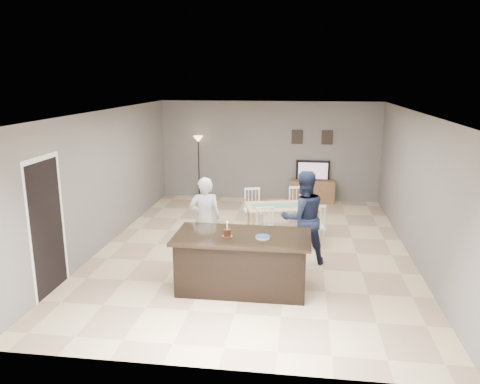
# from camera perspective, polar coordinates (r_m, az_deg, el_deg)

# --- Properties ---
(floor) EXTENTS (8.00, 8.00, 0.00)m
(floor) POSITION_cam_1_polar(r_m,az_deg,el_deg) (9.39, 1.70, -6.90)
(floor) COLOR #D5BA88
(floor) RESTS_ON ground
(room_shell) EXTENTS (8.00, 8.00, 8.00)m
(room_shell) POSITION_cam_1_polar(r_m,az_deg,el_deg) (8.94, 1.78, 3.21)
(room_shell) COLOR slate
(room_shell) RESTS_ON floor
(kitchen_island) EXTENTS (2.15, 1.10, 0.90)m
(kitchen_island) POSITION_cam_1_polar(r_m,az_deg,el_deg) (7.56, 0.29, -8.47)
(kitchen_island) COLOR black
(kitchen_island) RESTS_ON floor
(tv_console) EXTENTS (1.20, 0.40, 0.60)m
(tv_console) POSITION_cam_1_polar(r_m,az_deg,el_deg) (12.87, 8.78, 0.08)
(tv_console) COLOR brown
(tv_console) RESTS_ON floor
(television) EXTENTS (0.91, 0.12, 0.53)m
(television) POSITION_cam_1_polar(r_m,az_deg,el_deg) (12.82, 8.87, 2.60)
(television) COLOR black
(television) RESTS_ON tv_console
(tv_screen_glow) EXTENTS (0.78, 0.00, 0.78)m
(tv_screen_glow) POSITION_cam_1_polar(r_m,az_deg,el_deg) (12.74, 8.88, 2.56)
(tv_screen_glow) COLOR #FC591C
(tv_screen_glow) RESTS_ON tv_console
(picture_frames) EXTENTS (1.10, 0.02, 0.38)m
(picture_frames) POSITION_cam_1_polar(r_m,az_deg,el_deg) (12.81, 8.78, 6.62)
(picture_frames) COLOR black
(picture_frames) RESTS_ON room_shell
(doorway) EXTENTS (0.00, 2.10, 2.65)m
(doorway) POSITION_cam_1_polar(r_m,az_deg,el_deg) (7.80, -22.58, -2.63)
(doorway) COLOR black
(doorway) RESTS_ON floor
(woman) EXTENTS (0.64, 0.49, 1.57)m
(woman) POSITION_cam_1_polar(r_m,az_deg,el_deg) (8.63, -4.28, -3.30)
(woman) COLOR #BBBBBF
(woman) RESTS_ON floor
(man) EXTENTS (1.01, 0.90, 1.72)m
(man) POSITION_cam_1_polar(r_m,az_deg,el_deg) (8.50, 7.71, -3.14)
(man) COLOR #1A213A
(man) RESTS_ON floor
(birthday_cake) EXTENTS (0.16, 0.16, 0.25)m
(birthday_cake) POSITION_cam_1_polar(r_m,az_deg,el_deg) (7.35, -1.57, -4.96)
(birthday_cake) COLOR gold
(birthday_cake) RESTS_ON kitchen_island
(plate_stack) EXTENTS (0.23, 0.23, 0.04)m
(plate_stack) POSITION_cam_1_polar(r_m,az_deg,el_deg) (7.27, 2.79, -5.50)
(plate_stack) COLOR white
(plate_stack) RESTS_ON kitchen_island
(dining_table) EXTENTS (1.80, 1.98, 0.91)m
(dining_table) POSITION_cam_1_polar(r_m,az_deg,el_deg) (9.90, 5.13, -2.33)
(dining_table) COLOR tan
(dining_table) RESTS_ON floor
(floor_lamp) EXTENTS (0.26, 0.26, 1.75)m
(floor_lamp) POSITION_cam_1_polar(r_m,az_deg,el_deg) (13.00, -5.09, 5.09)
(floor_lamp) COLOR black
(floor_lamp) RESTS_ON floor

